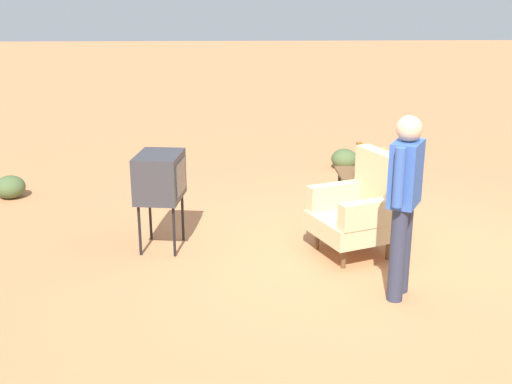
{
  "coord_description": "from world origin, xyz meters",
  "views": [
    {
      "loc": [
        6.07,
        -1.35,
        2.62
      ],
      "look_at": [
        -0.2,
        -1.11,
        0.65
      ],
      "focal_mm": 44.94,
      "sensor_mm": 36.0,
      "label": 1
    }
  ],
  "objects_px": {
    "armchair": "(362,207)",
    "person_standing": "(404,196)",
    "bottle_tall_amber": "(359,155)",
    "side_table": "(362,181)",
    "soda_can_blue": "(369,165)",
    "bottle_wine_green": "(369,164)",
    "tv_on_stand": "(160,177)",
    "soda_can_red": "(370,170)",
    "flower_vase": "(383,157)"
  },
  "relations": [
    {
      "from": "soda_can_blue",
      "to": "flower_vase",
      "type": "xyz_separation_m",
      "value": [
        -0.02,
        0.16,
        0.09
      ]
    },
    {
      "from": "armchair",
      "to": "bottle_wine_green",
      "type": "xyz_separation_m",
      "value": [
        -0.51,
        0.16,
        0.33
      ]
    },
    {
      "from": "bottle_tall_amber",
      "to": "flower_vase",
      "type": "bearing_deg",
      "value": 65.82
    },
    {
      "from": "person_standing",
      "to": "soda_can_blue",
      "type": "relative_size",
      "value": 13.44
    },
    {
      "from": "person_standing",
      "to": "bottle_tall_amber",
      "type": "bearing_deg",
      "value": -179.6
    },
    {
      "from": "soda_can_red",
      "to": "bottle_tall_amber",
      "type": "relative_size",
      "value": 0.41
    },
    {
      "from": "bottle_tall_amber",
      "to": "soda_can_blue",
      "type": "bearing_deg",
      "value": 34.81
    },
    {
      "from": "soda_can_blue",
      "to": "bottle_wine_green",
      "type": "relative_size",
      "value": 0.38
    },
    {
      "from": "soda_can_blue",
      "to": "flower_vase",
      "type": "bearing_deg",
      "value": 97.92
    },
    {
      "from": "soda_can_red",
      "to": "flower_vase",
      "type": "height_order",
      "value": "flower_vase"
    },
    {
      "from": "side_table",
      "to": "flower_vase",
      "type": "relative_size",
      "value": 2.5
    },
    {
      "from": "tv_on_stand",
      "to": "bottle_tall_amber",
      "type": "xyz_separation_m",
      "value": [
        -0.73,
        2.21,
        0.03
      ]
    },
    {
      "from": "tv_on_stand",
      "to": "soda_can_blue",
      "type": "height_order",
      "value": "tv_on_stand"
    },
    {
      "from": "person_standing",
      "to": "soda_can_red",
      "type": "relative_size",
      "value": 13.44
    },
    {
      "from": "tv_on_stand",
      "to": "flower_vase",
      "type": "relative_size",
      "value": 3.89
    },
    {
      "from": "soda_can_red",
      "to": "side_table",
      "type": "bearing_deg",
      "value": -158.23
    },
    {
      "from": "tv_on_stand",
      "to": "person_standing",
      "type": "bearing_deg",
      "value": 61.4
    },
    {
      "from": "flower_vase",
      "to": "armchair",
      "type": "bearing_deg",
      "value": -24.76
    },
    {
      "from": "armchair",
      "to": "bottle_wine_green",
      "type": "relative_size",
      "value": 3.31
    },
    {
      "from": "bottle_wine_green",
      "to": "side_table",
      "type": "bearing_deg",
      "value": -178.02
    },
    {
      "from": "side_table",
      "to": "soda_can_red",
      "type": "distance_m",
      "value": 0.22
    },
    {
      "from": "bottle_tall_amber",
      "to": "flower_vase",
      "type": "distance_m",
      "value": 0.28
    },
    {
      "from": "armchair",
      "to": "soda_can_red",
      "type": "distance_m",
      "value": 0.69
    },
    {
      "from": "soda_can_blue",
      "to": "bottle_wine_green",
      "type": "bearing_deg",
      "value": -12.89
    },
    {
      "from": "soda_can_red",
      "to": "flower_vase",
      "type": "bearing_deg",
      "value": 140.38
    },
    {
      "from": "tv_on_stand",
      "to": "bottle_wine_green",
      "type": "distance_m",
      "value": 2.26
    },
    {
      "from": "side_table",
      "to": "bottle_tall_amber",
      "type": "xyz_separation_m",
      "value": [
        -0.2,
        -0.02,
        0.25
      ]
    },
    {
      "from": "tv_on_stand",
      "to": "soda_can_red",
      "type": "xyz_separation_m",
      "value": [
        -0.4,
        2.28,
        -0.06
      ]
    },
    {
      "from": "side_table",
      "to": "tv_on_stand",
      "type": "relative_size",
      "value": 0.64
    },
    {
      "from": "side_table",
      "to": "soda_can_blue",
      "type": "bearing_deg",
      "value": 130.19
    },
    {
      "from": "soda_can_blue",
      "to": "bottle_wine_green",
      "type": "xyz_separation_m",
      "value": [
        0.3,
        -0.07,
        0.1
      ]
    },
    {
      "from": "flower_vase",
      "to": "bottle_tall_amber",
      "type": "bearing_deg",
      "value": -114.18
    },
    {
      "from": "person_standing",
      "to": "side_table",
      "type": "bearing_deg",
      "value": 179.9
    },
    {
      "from": "bottle_wine_green",
      "to": "soda_can_blue",
      "type": "bearing_deg",
      "value": 167.11
    },
    {
      "from": "person_standing",
      "to": "soda_can_blue",
      "type": "height_order",
      "value": "person_standing"
    },
    {
      "from": "bottle_wine_green",
      "to": "bottle_tall_amber",
      "type": "bearing_deg",
      "value": -176.78
    },
    {
      "from": "side_table",
      "to": "bottle_wine_green",
      "type": "height_order",
      "value": "bottle_wine_green"
    },
    {
      "from": "soda_can_blue",
      "to": "flower_vase",
      "type": "distance_m",
      "value": 0.18
    },
    {
      "from": "side_table",
      "to": "bottle_wine_green",
      "type": "bearing_deg",
      "value": 1.98
    },
    {
      "from": "armchair",
      "to": "side_table",
      "type": "xyz_separation_m",
      "value": [
        -0.75,
        0.15,
        0.06
      ]
    },
    {
      "from": "side_table",
      "to": "bottle_tall_amber",
      "type": "distance_m",
      "value": 0.32
    },
    {
      "from": "bottle_wine_green",
      "to": "soda_can_red",
      "type": "bearing_deg",
      "value": 156.75
    },
    {
      "from": "soda_can_blue",
      "to": "bottle_tall_amber",
      "type": "height_order",
      "value": "bottle_tall_amber"
    },
    {
      "from": "armchair",
      "to": "tv_on_stand",
      "type": "distance_m",
      "value": 2.11
    },
    {
      "from": "armchair",
      "to": "person_standing",
      "type": "relative_size",
      "value": 0.65
    },
    {
      "from": "armchair",
      "to": "bottle_tall_amber",
      "type": "distance_m",
      "value": 1.01
    },
    {
      "from": "bottle_wine_green",
      "to": "armchair",
      "type": "bearing_deg",
      "value": -17.14
    },
    {
      "from": "soda_can_blue",
      "to": "bottle_tall_amber",
      "type": "xyz_separation_m",
      "value": [
        -0.14,
        -0.09,
        0.09
      ]
    },
    {
      "from": "soda_can_red",
      "to": "soda_can_blue",
      "type": "bearing_deg",
      "value": 172.98
    },
    {
      "from": "soda_can_blue",
      "to": "soda_can_red",
      "type": "bearing_deg",
      "value": -7.02
    }
  ]
}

